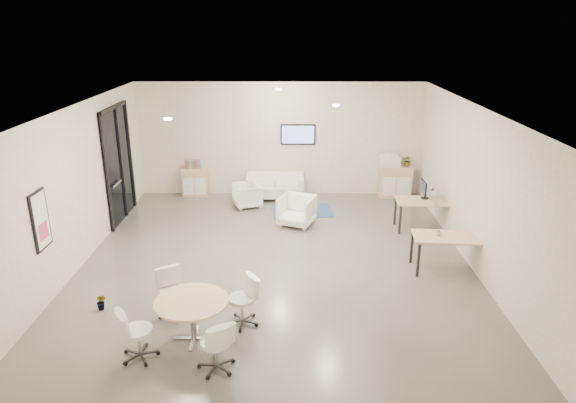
% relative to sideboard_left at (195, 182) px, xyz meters
% --- Properties ---
extents(room_shell, '(9.60, 10.60, 4.80)m').
position_rel_sideboard_left_xyz_m(room_shell, '(2.43, -4.28, 1.19)').
color(room_shell, '#54524C').
rests_on(room_shell, ground).
extents(glass_door, '(0.09, 1.90, 2.85)m').
position_rel_sideboard_left_xyz_m(glass_door, '(-1.52, -1.78, 1.10)').
color(glass_door, black).
rests_on(glass_door, room_shell).
extents(artwork, '(0.05, 0.54, 1.04)m').
position_rel_sideboard_left_xyz_m(artwork, '(-1.54, -5.88, 1.14)').
color(artwork, black).
rests_on(artwork, room_shell).
extents(wall_tv, '(0.98, 0.06, 0.58)m').
position_rel_sideboard_left_xyz_m(wall_tv, '(2.93, 0.18, 1.34)').
color(wall_tv, black).
rests_on(wall_tv, room_shell).
extents(ceiling_spots, '(3.14, 4.14, 0.03)m').
position_rel_sideboard_left_xyz_m(ceiling_spots, '(2.23, -3.45, 2.77)').
color(ceiling_spots, '#FFEAC6').
rests_on(ceiling_spots, room_shell).
extents(sideboard_left, '(0.73, 0.38, 0.82)m').
position_rel_sideboard_left_xyz_m(sideboard_left, '(0.00, 0.00, 0.00)').
color(sideboard_left, '#D5AC80').
rests_on(sideboard_left, room_shell).
extents(sideboard_right, '(0.90, 0.43, 0.90)m').
position_rel_sideboard_left_xyz_m(sideboard_right, '(5.70, -0.03, 0.04)').
color(sideboard_right, '#D5AC80').
rests_on(sideboard_right, room_shell).
extents(books, '(0.43, 0.14, 0.22)m').
position_rel_sideboard_left_xyz_m(books, '(-0.04, 0.00, 0.52)').
color(books, red).
rests_on(books, sideboard_left).
extents(printer, '(0.55, 0.47, 0.37)m').
position_rel_sideboard_left_xyz_m(printer, '(5.51, -0.02, 0.66)').
color(printer, white).
rests_on(printer, sideboard_right).
extents(loveseat, '(1.61, 0.82, 0.60)m').
position_rel_sideboard_left_xyz_m(loveseat, '(2.29, -0.19, -0.08)').
color(loveseat, white).
rests_on(loveseat, room_shell).
extents(blue_rug, '(1.67, 1.21, 0.01)m').
position_rel_sideboard_left_xyz_m(blue_rug, '(3.04, -1.28, -0.40)').
color(blue_rug, navy).
rests_on(blue_rug, room_shell).
extents(armchair_left, '(0.83, 0.86, 0.71)m').
position_rel_sideboard_left_xyz_m(armchair_left, '(1.55, -0.93, -0.05)').
color(armchair_left, white).
rests_on(armchair_left, room_shell).
extents(armchair_right, '(1.01, 0.98, 0.82)m').
position_rel_sideboard_left_xyz_m(armchair_right, '(2.88, -2.24, 0.00)').
color(armchair_right, white).
rests_on(armchair_right, room_shell).
extents(desk_rear, '(1.44, 0.78, 0.73)m').
position_rel_sideboard_left_xyz_m(desk_rear, '(5.96, -2.49, 0.25)').
color(desk_rear, '#D5AC80').
rests_on(desk_rear, room_shell).
extents(desk_front, '(1.45, 0.80, 0.73)m').
position_rel_sideboard_left_xyz_m(desk_front, '(5.89, -4.63, 0.25)').
color(desk_front, '#D5AC80').
rests_on(desk_front, room_shell).
extents(monitor, '(0.20, 0.50, 0.44)m').
position_rel_sideboard_left_xyz_m(monitor, '(5.92, -2.34, 0.56)').
color(monitor, black).
rests_on(monitor, desk_rear).
extents(round_table, '(1.15, 1.15, 0.70)m').
position_rel_sideboard_left_xyz_m(round_table, '(1.21, -7.08, 0.21)').
color(round_table, '#D5AC80').
rests_on(round_table, room_shell).
extents(meeting_chairs, '(2.25, 2.25, 0.82)m').
position_rel_sideboard_left_xyz_m(meeting_chairs, '(1.21, -7.08, 0.00)').
color(meeting_chairs, white).
rests_on(meeting_chairs, room_shell).
extents(plant_cabinet, '(0.37, 0.39, 0.25)m').
position_rel_sideboard_left_xyz_m(plant_cabinet, '(6.02, -0.02, 0.61)').
color(plant_cabinet, '#3F7F3F').
rests_on(plant_cabinet, sideboard_right).
extents(plant_floor, '(0.24, 0.34, 0.14)m').
position_rel_sideboard_left_xyz_m(plant_floor, '(-0.55, -6.22, -0.34)').
color(plant_floor, '#3F7F3F').
rests_on(plant_floor, room_shell).
extents(cup, '(0.13, 0.11, 0.11)m').
position_rel_sideboard_left_xyz_m(cup, '(5.68, -4.58, 0.38)').
color(cup, white).
rests_on(cup, desk_front).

